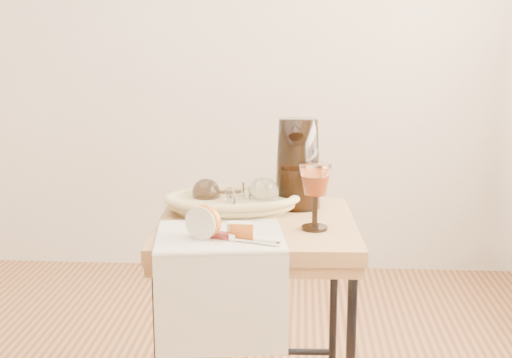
# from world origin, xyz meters

# --- Properties ---
(side_table) EXTENTS (0.55, 0.55, 0.67)m
(side_table) POSITION_xyz_m (0.64, 0.23, 0.34)
(side_table) COLOR brown
(side_table) RESTS_ON floor
(tea_towel) EXTENTS (0.35, 0.32, 0.01)m
(tea_towel) POSITION_xyz_m (0.56, 0.08, 0.68)
(tea_towel) COLOR white
(tea_towel) RESTS_ON side_table
(bread_basket) EXTENTS (0.36, 0.27, 0.05)m
(bread_basket) POSITION_xyz_m (0.56, 0.32, 0.70)
(bread_basket) COLOR #A38A46
(bread_basket) RESTS_ON side_table
(goblet_lying_a) EXTENTS (0.14, 0.10, 0.08)m
(goblet_lying_a) POSITION_xyz_m (0.53, 0.34, 0.73)
(goblet_lying_a) COLOR #413124
(goblet_lying_a) RESTS_ON bread_basket
(goblet_lying_b) EXTENTS (0.17, 0.15, 0.09)m
(goblet_lying_b) POSITION_xyz_m (0.61, 0.30, 0.73)
(goblet_lying_b) COLOR white
(goblet_lying_b) RESTS_ON bread_basket
(pitcher) EXTENTS (0.21, 0.28, 0.30)m
(pitcher) POSITION_xyz_m (0.75, 0.39, 0.80)
(pitcher) COLOR black
(pitcher) RESTS_ON side_table
(wine_goblet) EXTENTS (0.11, 0.11, 0.17)m
(wine_goblet) POSITION_xyz_m (0.79, 0.16, 0.76)
(wine_goblet) COLOR white
(wine_goblet) RESTS_ON side_table
(apple_half) EXTENTS (0.10, 0.08, 0.08)m
(apple_half) POSITION_xyz_m (0.52, 0.05, 0.72)
(apple_half) COLOR #BE0005
(apple_half) RESTS_ON tea_towel
(apple_wedge) EXTENTS (0.06, 0.03, 0.04)m
(apple_wedge) POSITION_xyz_m (0.61, 0.06, 0.70)
(apple_wedge) COLOR beige
(apple_wedge) RESTS_ON tea_towel
(table_knife) EXTENTS (0.20, 0.09, 0.02)m
(table_knife) POSITION_xyz_m (0.60, 0.03, 0.69)
(table_knife) COLOR silver
(table_knife) RESTS_ON tea_towel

